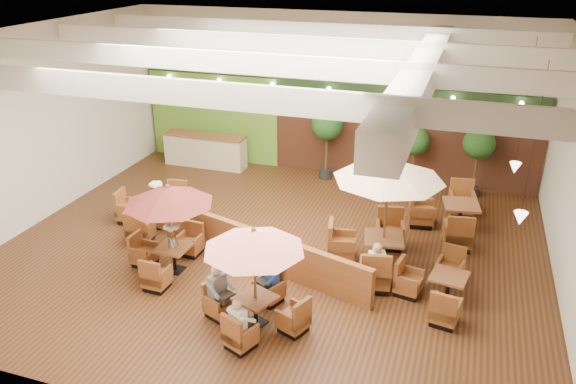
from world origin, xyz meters
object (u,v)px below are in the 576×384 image
at_px(table_2, 384,191).
at_px(table_5, 448,216).
at_px(table_0, 168,209).
at_px(diner_3, 376,262).
at_px(table_1, 254,259).
at_px(topiary_2, 479,146).
at_px(service_counter, 205,150).
at_px(topiary_1, 415,143).
at_px(table_3, 151,211).
at_px(topiary_0, 327,127).
at_px(table_4, 436,287).
at_px(diner_0, 240,318).
at_px(booth_divider, 247,244).
at_px(diner_2, 219,286).
at_px(diner_4, 376,261).
at_px(diner_1, 269,274).

height_order(table_2, table_5, table_2).
height_order(table_0, diner_3, table_0).
relative_size(table_1, diner_3, 3.30).
bearing_deg(topiary_2, table_0, -134.41).
relative_size(service_counter, topiary_1, 1.41).
height_order(table_3, topiary_1, topiary_1).
relative_size(topiary_0, topiary_1, 1.16).
relative_size(table_0, table_4, 0.97).
distance_m(topiary_0, diner_0, 9.33).
height_order(service_counter, diner_3, diner_3).
xyz_separation_m(booth_divider, table_5, (4.72, 3.46, -0.10)).
xyz_separation_m(table_0, diner_2, (1.90, -1.35, -0.92)).
xyz_separation_m(service_counter, topiary_2, (9.35, 0.20, 1.12)).
bearing_deg(diner_4, table_5, 47.97).
bearing_deg(service_counter, table_5, -15.43).
bearing_deg(diner_2, topiary_1, -178.14).
height_order(service_counter, table_0, table_0).
bearing_deg(booth_divider, diner_3, 13.43).
bearing_deg(service_counter, topiary_0, 2.56).
xyz_separation_m(table_0, table_5, (6.31, 4.43, -1.28)).
bearing_deg(table_2, table_4, -46.96).
bearing_deg(diner_0, topiary_2, 91.91).
bearing_deg(topiary_0, diner_3, -65.51).
distance_m(topiary_1, diner_4, 6.34).
distance_m(booth_divider, table_2, 3.69).
bearing_deg(diner_2, table_4, 137.78).
height_order(table_4, topiary_1, topiary_1).
xyz_separation_m(diner_0, diner_3, (2.16, 2.96, 0.00)).
bearing_deg(topiary_1, booth_divider, -119.10).
bearing_deg(diner_4, diner_2, -165.60).
height_order(service_counter, topiary_1, topiary_1).
distance_m(table_3, diner_1, 5.18).
xyz_separation_m(service_counter, table_5, (8.75, -2.42, -0.19)).
xyz_separation_m(topiary_1, topiary_2, (1.94, 0.00, 0.12)).
xyz_separation_m(topiary_0, diner_1, (0.71, -7.56, -1.09)).
height_order(service_counter, table_2, table_2).
bearing_deg(table_4, table_1, -139.01).
bearing_deg(topiary_1, topiary_2, 0.00).
bearing_deg(diner_3, diner_0, -136.67).
distance_m(service_counter, topiary_0, 4.65).
bearing_deg(table_5, diner_4, -120.68).
xyz_separation_m(table_1, table_5, (3.57, 5.79, -1.20)).
height_order(diner_0, diner_2, diner_2).
distance_m(table_5, topiary_1, 3.17).
height_order(table_0, table_3, table_0).
distance_m(table_3, diner_0, 6.17).
relative_size(table_5, diner_2, 3.70).
bearing_deg(service_counter, table_4, -34.85).
bearing_deg(topiary_1, table_5, -62.83).
xyz_separation_m(table_4, topiary_0, (-4.25, 6.28, 1.51)).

